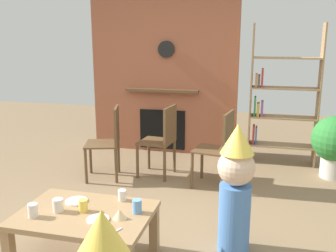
# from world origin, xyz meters

# --- Properties ---
(ground_plane) EXTENTS (12.00, 12.00, 0.00)m
(ground_plane) POSITION_xyz_m (0.00, 0.00, 0.00)
(ground_plane) COLOR #846B4C
(brick_fireplace_feature) EXTENTS (2.20, 0.28, 2.40)m
(brick_fireplace_feature) POSITION_xyz_m (-0.47, 2.60, 1.19)
(brick_fireplace_feature) COLOR #935138
(brick_fireplace_feature) RESTS_ON ground_plane
(bookshelf) EXTENTS (0.90, 0.28, 1.90)m
(bookshelf) POSITION_xyz_m (1.21, 2.40, 0.88)
(bookshelf) COLOR #9E7A51
(bookshelf) RESTS_ON ground_plane
(coffee_table) EXTENTS (1.00, 0.70, 0.43)m
(coffee_table) POSITION_xyz_m (-0.27, -0.49, 0.36)
(coffee_table) COLOR #9E7A51
(coffee_table) RESTS_ON ground_plane
(paper_cup_near_left) EXTENTS (0.07, 0.07, 0.09)m
(paper_cup_near_left) POSITION_xyz_m (-0.29, -0.48, 0.48)
(paper_cup_near_left) COLOR #F2CC4C
(paper_cup_near_left) RESTS_ON coffee_table
(paper_cup_near_right) EXTENTS (0.08, 0.08, 0.10)m
(paper_cup_near_right) POSITION_xyz_m (-0.47, -0.52, 0.48)
(paper_cup_near_right) COLOR silver
(paper_cup_near_right) RESTS_ON coffee_table
(paper_cup_center) EXTENTS (0.07, 0.07, 0.09)m
(paper_cup_center) POSITION_xyz_m (-0.07, -0.22, 0.47)
(paper_cup_center) COLOR silver
(paper_cup_center) RESTS_ON coffee_table
(paper_cup_far_left) EXTENTS (0.07, 0.07, 0.10)m
(paper_cup_far_left) POSITION_xyz_m (-0.60, -0.65, 0.48)
(paper_cup_far_left) COLOR silver
(paper_cup_far_left) RESTS_ON coffee_table
(paper_cup_far_right) EXTENTS (0.07, 0.07, 0.10)m
(paper_cup_far_right) POSITION_xyz_m (0.11, -0.40, 0.48)
(paper_cup_far_right) COLOR #669EE0
(paper_cup_far_right) RESTS_ON coffee_table
(paper_plate_front) EXTENTS (0.16, 0.16, 0.01)m
(paper_plate_front) POSITION_xyz_m (-0.12, -0.58, 0.43)
(paper_plate_front) COLOR white
(paper_plate_front) RESTS_ON coffee_table
(paper_plate_rear) EXTENTS (0.18, 0.18, 0.01)m
(paper_plate_rear) POSITION_xyz_m (-0.42, -0.33, 0.43)
(paper_plate_rear) COLOR white
(paper_plate_rear) RESTS_ON coffee_table
(birthday_cake_slice) EXTENTS (0.10, 0.10, 0.07)m
(birthday_cake_slice) POSITION_xyz_m (0.02, -0.52, 0.47)
(birthday_cake_slice) COLOR #EAC68C
(birthday_cake_slice) RESTS_ON coffee_table
(table_fork) EXTENTS (0.07, 0.15, 0.01)m
(table_fork) POSITION_xyz_m (0.06, -0.72, 0.43)
(table_fork) COLOR silver
(table_fork) RESTS_ON coffee_table
(child_in_pink) EXTENTS (0.30, 0.30, 1.07)m
(child_in_pink) POSITION_xyz_m (0.81, -0.02, 0.56)
(child_in_pink) COLOR #4C7FC6
(child_in_pink) RESTS_ON ground_plane
(dining_chair_left) EXTENTS (0.50, 0.50, 0.90)m
(dining_chair_left) POSITION_xyz_m (-0.81, 1.27, 0.51)
(dining_chair_left) COLOR brown
(dining_chair_left) RESTS_ON ground_plane
(dining_chair_middle) EXTENTS (0.44, 0.44, 0.90)m
(dining_chair_middle) POSITION_xyz_m (-0.19, 1.49, 0.51)
(dining_chair_middle) COLOR brown
(dining_chair_middle) RESTS_ON ground_plane
(dining_chair_right) EXTENTS (0.46, 0.46, 0.90)m
(dining_chair_right) POSITION_xyz_m (0.54, 1.31, 0.51)
(dining_chair_right) COLOR brown
(dining_chair_right) RESTS_ON ground_plane
(potted_plant_tall) EXTENTS (0.57, 0.57, 0.78)m
(potted_plant_tall) POSITION_xyz_m (1.88, 1.96, 0.46)
(potted_plant_tall) COLOR beige
(potted_plant_tall) RESTS_ON ground_plane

